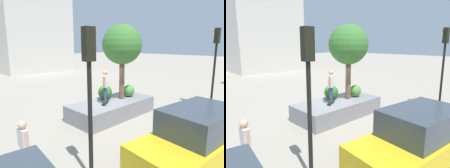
{
  "view_description": "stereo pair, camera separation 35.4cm",
  "coord_description": "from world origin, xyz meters",
  "views": [
    {
      "loc": [
        6.97,
        7.47,
        3.76
      ],
      "look_at": [
        -0.38,
        0.25,
        1.71
      ],
      "focal_mm": 32.61,
      "sensor_mm": 36.0,
      "label": 1
    },
    {
      "loc": [
        6.72,
        7.72,
        3.76
      ],
      "look_at": [
        -0.38,
        0.25,
        1.71
      ],
      "focal_mm": 32.61,
      "sensor_mm": 36.0,
      "label": 2
    }
  ],
  "objects": [
    {
      "name": "ground_plane",
      "position": [
        0.0,
        0.0,
        0.0
      ],
      "size": [
        120.0,
        120.0,
        0.0
      ],
      "primitive_type": "plane",
      "color": "#9E9384"
    },
    {
      "name": "planter_ledge",
      "position": [
        -0.38,
        0.25,
        0.41
      ],
      "size": [
        4.62,
        2.15,
        0.81
      ],
      "primitive_type": "cube",
      "color": "gray",
      "rests_on": "ground"
    },
    {
      "name": "plaza_tree",
      "position": [
        -1.09,
        0.3,
        3.69
      ],
      "size": [
        2.09,
        2.09,
        3.95
      ],
      "color": "brown",
      "rests_on": "planter_ledge"
    },
    {
      "name": "boxwood_shrub",
      "position": [
        -1.7,
        0.27,
        1.14
      ],
      "size": [
        0.66,
        0.66,
        0.66
      ],
      "primitive_type": "sphere",
      "color": "#4C8C3D",
      "rests_on": "planter_ledge"
    },
    {
      "name": "hedge_clump",
      "position": [
        -0.36,
        -0.26,
        1.19
      ],
      "size": [
        0.76,
        0.76,
        0.76
      ],
      "primitive_type": "sphere",
      "color": "#2D6628",
      "rests_on": "planter_ledge"
    },
    {
      "name": "skateboard",
      "position": [
        0.21,
        0.37,
        0.87
      ],
      "size": [
        0.79,
        0.6,
        0.07
      ],
      "color": "black",
      "rests_on": "planter_ledge"
    },
    {
      "name": "skateboarder",
      "position": [
        0.21,
        0.37,
        1.82
      ],
      "size": [
        0.47,
        0.4,
        1.62
      ],
      "color": "navy",
      "rests_on": "skateboard"
    },
    {
      "name": "taxi_cab",
      "position": [
        1.34,
        5.37,
        0.99
      ],
      "size": [
        4.38,
        2.36,
        1.96
      ],
      "color": "gold",
      "rests_on": "ground"
    },
    {
      "name": "traffic_light_corner",
      "position": [
        3.73,
        3.47,
        2.86
      ],
      "size": [
        0.3,
        0.35,
        4.17
      ],
      "color": "black",
      "rests_on": "ground"
    },
    {
      "name": "traffic_light_median",
      "position": [
        -5.47,
        3.5,
        3.15
      ],
      "size": [
        0.3,
        0.35,
        4.63
      ],
      "color": "black",
      "rests_on": "ground"
    },
    {
      "name": "passerby_with_bag",
      "position": [
        4.87,
        1.8,
        0.93
      ],
      "size": [
        0.25,
        0.54,
        1.6
      ],
      "color": "#8C9EB7",
      "rests_on": "ground"
    },
    {
      "name": "plaza_lowrise_south",
      "position": [
        -5.83,
        -20.17,
        7.09
      ],
      "size": [
        8.95,
        6.09,
        14.17
      ],
      "primitive_type": "cube",
      "color": "beige",
      "rests_on": "ground"
    }
  ]
}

